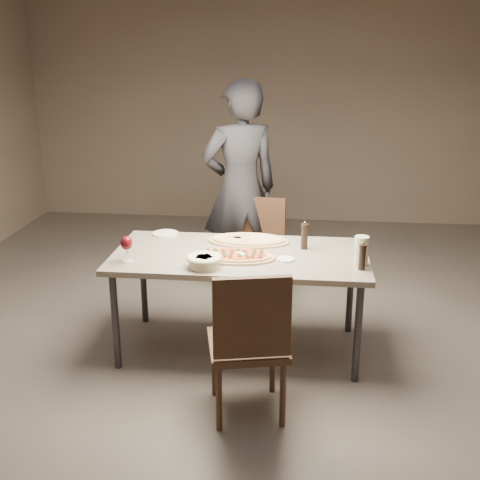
# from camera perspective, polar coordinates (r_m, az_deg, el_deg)

# --- Properties ---
(room) EXTENTS (7.00, 7.00, 7.00)m
(room) POSITION_cam_1_polar(r_m,az_deg,el_deg) (4.09, -0.00, 7.34)
(room) COLOR #5C554F
(room) RESTS_ON ground
(dining_table) EXTENTS (1.80, 0.90, 0.75)m
(dining_table) POSITION_cam_1_polar(r_m,az_deg,el_deg) (4.28, -0.00, -2.00)
(dining_table) COLOR gray
(dining_table) RESTS_ON ground
(zucchini_pizza) EXTENTS (0.56, 0.31, 0.05)m
(zucchini_pizza) POSITION_cam_1_polar(r_m,az_deg,el_deg) (4.16, -0.48, -1.53)
(zucchini_pizza) COLOR tan
(zucchini_pizza) RESTS_ON dining_table
(ham_pizza) EXTENTS (0.61, 0.34, 0.04)m
(ham_pizza) POSITION_cam_1_polar(r_m,az_deg,el_deg) (4.50, 0.82, 0.00)
(ham_pizza) COLOR tan
(ham_pizza) RESTS_ON dining_table
(bread_basket) EXTENTS (0.24, 0.24, 0.08)m
(bread_basket) POSITION_cam_1_polar(r_m,az_deg,el_deg) (3.99, -3.43, -1.94)
(bread_basket) COLOR beige
(bread_basket) RESTS_ON dining_table
(oil_dish) EXTENTS (0.12, 0.12, 0.01)m
(oil_dish) POSITION_cam_1_polar(r_m,az_deg,el_deg) (4.14, 4.33, -1.83)
(oil_dish) COLOR white
(oil_dish) RESTS_ON dining_table
(pepper_mill_left) EXTENTS (0.05, 0.05, 0.19)m
(pepper_mill_left) POSITION_cam_1_polar(r_m,az_deg,el_deg) (4.01, 11.52, -1.56)
(pepper_mill_left) COLOR black
(pepper_mill_left) RESTS_ON dining_table
(pepper_mill_right) EXTENTS (0.05, 0.05, 0.21)m
(pepper_mill_right) POSITION_cam_1_polar(r_m,az_deg,el_deg) (4.35, 6.13, 0.39)
(pepper_mill_right) COLOR black
(pepper_mill_right) RESTS_ON dining_table
(carafe) EXTENTS (0.10, 0.10, 0.20)m
(carafe) POSITION_cam_1_polar(r_m,az_deg,el_deg) (4.09, 11.42, -1.01)
(carafe) COLOR silver
(carafe) RESTS_ON dining_table
(wine_glass) EXTENTS (0.08, 0.08, 0.18)m
(wine_glass) POSITION_cam_1_polar(r_m,az_deg,el_deg) (4.13, -10.71, -0.36)
(wine_glass) COLOR silver
(wine_glass) RESTS_ON dining_table
(side_plate) EXTENTS (0.20, 0.20, 0.01)m
(side_plate) POSITION_cam_1_polar(r_m,az_deg,el_deg) (4.72, -7.08, 0.61)
(side_plate) COLOR white
(side_plate) RESTS_ON dining_table
(chair_near) EXTENTS (0.55, 0.55, 0.97)m
(chair_near) POSITION_cam_1_polar(r_m,az_deg,el_deg) (3.53, 0.88, -9.27)
(chair_near) COLOR #40281B
(chair_near) RESTS_ON ground
(chair_far) EXTENTS (0.47, 0.47, 0.90)m
(chair_far) POSITION_cam_1_polar(r_m,az_deg,el_deg) (5.22, 1.88, -0.45)
(chair_far) COLOR #40281B
(chair_far) RESTS_ON ground
(diner) EXTENTS (0.82, 0.70, 1.89)m
(diner) POSITION_cam_1_polar(r_m,az_deg,el_deg) (5.29, -0.00, 4.84)
(diner) COLOR black
(diner) RESTS_ON ground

